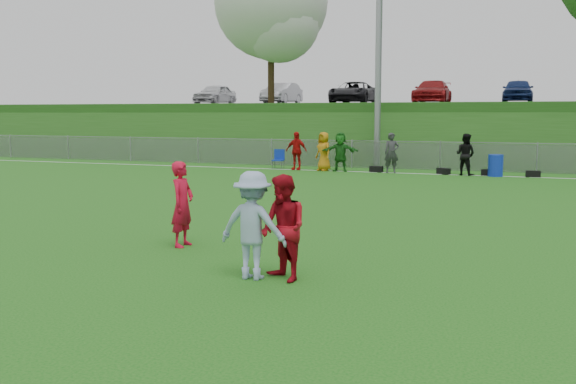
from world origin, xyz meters
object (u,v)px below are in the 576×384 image
at_px(player_red_left, 182,204).
at_px(recycling_bin, 496,166).
at_px(player_blue, 253,225).
at_px(player_red_center, 284,228).

xyz_separation_m(player_red_left, recycling_bin, (4.99, 16.26, -0.37)).
bearing_deg(player_red_left, player_blue, -128.94).
xyz_separation_m(player_red_left, player_blue, (2.20, -1.74, 0.02)).
bearing_deg(player_red_left, recycling_bin, -17.59).
bearing_deg(recycling_bin, player_red_center, -97.37).
distance_m(player_red_center, player_blue, 0.48).
bearing_deg(player_blue, player_red_center, -172.22).
bearing_deg(player_red_center, recycling_bin, 120.06).
height_order(player_red_center, recycling_bin, player_red_center).
height_order(player_blue, recycling_bin, player_blue).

